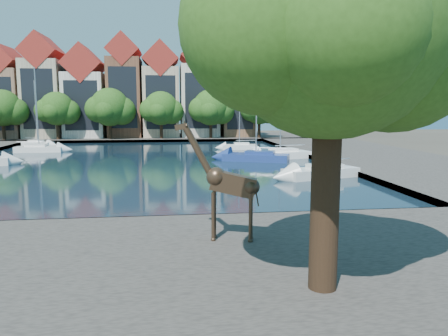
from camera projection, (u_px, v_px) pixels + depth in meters
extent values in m
plane|color=#38332B|center=(101.00, 228.00, 20.41)|extent=(160.00, 160.00, 0.00)
cube|color=black|center=(137.00, 162.00, 43.98)|extent=(38.00, 50.00, 0.08)
cube|color=#45413C|center=(66.00, 281.00, 13.50)|extent=(50.00, 14.00, 0.50)
cube|color=#45413C|center=(150.00, 138.00, 75.39)|extent=(60.00, 16.00, 0.50)
cube|color=#45413C|center=(373.00, 157.00, 47.04)|extent=(14.00, 52.00, 0.50)
cylinder|color=#332114|center=(325.00, 193.00, 12.04)|extent=(0.80, 0.80, 5.50)
sphere|color=#284E16|center=(331.00, 18.00, 11.39)|extent=(6.40, 6.40, 6.40)
sphere|color=#284E16|center=(393.00, 46.00, 12.01)|extent=(4.80, 4.80, 4.80)
sphere|color=#284E16|center=(268.00, 26.00, 10.82)|extent=(4.48, 4.48, 4.48)
cube|color=#8A624B|center=(8.00, 104.00, 71.75)|extent=(5.39, 9.00, 11.00)
cube|color=maroon|center=(5.00, 62.00, 70.80)|extent=(5.44, 9.18, 5.44)
cube|color=#B4A68A|center=(46.00, 99.00, 72.38)|extent=(5.88, 9.00, 12.50)
cube|color=maroon|center=(43.00, 53.00, 71.32)|extent=(5.94, 9.18, 5.94)
cube|color=black|center=(38.00, 99.00, 67.98)|extent=(4.80, 0.05, 9.38)
cube|color=silver|center=(86.00, 106.00, 73.32)|extent=(6.37, 9.00, 10.50)
cube|color=maroon|center=(85.00, 65.00, 72.39)|extent=(6.43, 9.18, 6.43)
cube|color=black|center=(81.00, 105.00, 68.92)|extent=(5.20, 0.05, 7.88)
cube|color=brown|center=(126.00, 98.00, 73.95)|extent=(5.39, 9.00, 13.00)
cube|color=maroon|center=(124.00, 51.00, 72.87)|extent=(5.44, 9.18, 5.44)
cube|color=black|center=(123.00, 98.00, 69.55)|extent=(4.40, 0.05, 9.75)
cube|color=#C3AA8B|center=(161.00, 103.00, 74.80)|extent=(5.88, 9.00, 11.50)
cube|color=maroon|center=(160.00, 60.00, 73.80)|extent=(5.94, 9.18, 5.94)
cube|color=black|center=(161.00, 102.00, 70.40)|extent=(4.80, 0.05, 8.62)
cube|color=beige|center=(199.00, 101.00, 75.56)|extent=(6.37, 9.00, 12.00)
cube|color=maroon|center=(199.00, 57.00, 74.52)|extent=(6.43, 9.18, 6.43)
cube|color=black|center=(201.00, 101.00, 71.16)|extent=(5.20, 0.05, 9.00)
cube|color=brown|center=(236.00, 106.00, 76.47)|extent=(5.39, 9.00, 10.50)
cube|color=maroon|center=(236.00, 68.00, 75.56)|extent=(5.44, 9.18, 5.44)
cube|color=black|center=(240.00, 106.00, 72.07)|extent=(4.40, 0.05, 7.88)
cylinder|color=#332114|center=(4.00, 129.00, 67.01)|extent=(0.50, 0.50, 3.20)
sphere|color=#214213|center=(2.00, 108.00, 66.55)|extent=(5.60, 5.60, 5.60)
sphere|color=#214213|center=(15.00, 112.00, 67.13)|extent=(4.20, 4.20, 4.20)
cylinder|color=#332114|center=(58.00, 129.00, 68.00)|extent=(0.50, 0.50, 3.20)
sphere|color=#214213|center=(57.00, 109.00, 67.56)|extent=(5.20, 5.20, 5.20)
sphere|color=#214213|center=(68.00, 112.00, 68.12)|extent=(3.90, 3.90, 3.90)
sphere|color=#214213|center=(46.00, 110.00, 67.02)|extent=(3.64, 3.64, 3.64)
cylinder|color=#332114|center=(110.00, 129.00, 68.99)|extent=(0.50, 0.50, 3.20)
sphere|color=#214213|center=(109.00, 107.00, 68.51)|extent=(6.00, 6.00, 6.00)
sphere|color=#214213|center=(122.00, 111.00, 69.11)|extent=(4.50, 4.50, 4.50)
sphere|color=#214213|center=(98.00, 109.00, 67.96)|extent=(4.20, 4.20, 4.20)
cylinder|color=#332114|center=(161.00, 128.00, 69.98)|extent=(0.50, 0.50, 3.20)
sphere|color=#214213|center=(161.00, 108.00, 69.52)|extent=(5.40, 5.40, 5.40)
sphere|color=#214213|center=(171.00, 112.00, 70.09)|extent=(4.05, 4.05, 4.05)
sphere|color=#214213|center=(151.00, 110.00, 68.99)|extent=(3.78, 3.78, 3.78)
cylinder|color=#332114|center=(211.00, 128.00, 70.96)|extent=(0.50, 0.50, 3.20)
sphere|color=#214213|center=(211.00, 107.00, 70.49)|extent=(5.80, 5.80, 5.80)
sphere|color=#214213|center=(221.00, 111.00, 71.09)|extent=(4.35, 4.35, 4.35)
sphere|color=#214213|center=(201.00, 109.00, 69.95)|extent=(4.06, 4.06, 4.06)
cylinder|color=#332114|center=(259.00, 128.00, 71.95)|extent=(0.50, 0.50, 3.20)
sphere|color=#214213|center=(259.00, 109.00, 71.51)|extent=(5.20, 5.20, 5.20)
sphere|color=#214213|center=(268.00, 112.00, 72.07)|extent=(3.90, 3.90, 3.90)
sphere|color=#214213|center=(251.00, 110.00, 70.97)|extent=(3.64, 3.64, 3.64)
cylinder|color=#3D2C1E|center=(213.00, 217.00, 16.67)|extent=(0.14, 0.14, 1.88)
cylinder|color=#3D2C1E|center=(214.00, 214.00, 17.06)|extent=(0.14, 0.14, 1.88)
cylinder|color=#3D2C1E|center=(251.00, 218.00, 16.53)|extent=(0.14, 0.14, 1.88)
cylinder|color=#3D2C1E|center=(251.00, 215.00, 16.92)|extent=(0.14, 0.14, 1.88)
cube|color=#3D2C1E|center=(233.00, 184.00, 16.62)|extent=(1.88, 0.88, 1.10)
cylinder|color=#3D2C1E|center=(199.00, 152.00, 16.57)|extent=(1.23, 0.52, 1.94)
cube|color=#3D2C1E|center=(182.00, 127.00, 16.50)|extent=(0.54, 0.27, 0.30)
cube|color=silver|center=(39.00, 148.00, 53.30)|extent=(5.51, 1.95, 0.88)
cube|color=silver|center=(39.00, 146.00, 53.26)|extent=(2.41, 1.36, 0.49)
cylinder|color=#B2B2B7|center=(37.00, 107.00, 52.60)|extent=(0.12, 0.12, 9.48)
cube|color=white|center=(38.00, 143.00, 60.88)|extent=(4.58, 3.06, 0.80)
cube|color=white|center=(38.00, 142.00, 60.85)|extent=(2.16, 1.71, 0.44)
cylinder|color=#B2B2B7|center=(36.00, 111.00, 60.26)|extent=(0.11, 0.11, 8.44)
cube|color=silver|center=(321.00, 171.00, 34.20)|extent=(6.43, 3.87, 0.95)
cube|color=silver|center=(321.00, 167.00, 34.15)|extent=(2.98, 2.22, 0.53)
cylinder|color=#B2B2B7|center=(323.00, 110.00, 33.53)|extent=(0.13, 0.13, 9.02)
cube|color=navy|center=(256.00, 156.00, 44.51)|extent=(6.99, 4.61, 0.95)
cube|color=navy|center=(256.00, 153.00, 44.46)|extent=(3.29, 2.58, 0.53)
cylinder|color=#B2B2B7|center=(257.00, 97.00, 43.66)|extent=(0.13, 0.13, 11.53)
cube|color=white|center=(280.00, 154.00, 46.68)|extent=(6.75, 3.65, 0.96)
cube|color=white|center=(280.00, 151.00, 46.64)|extent=(3.09, 2.17, 0.54)
cylinder|color=#B2B2B7|center=(281.00, 105.00, 45.96)|extent=(0.13, 0.13, 9.87)
cube|color=white|center=(239.00, 146.00, 56.60)|extent=(4.46, 1.73, 0.81)
cube|color=white|center=(239.00, 144.00, 56.57)|extent=(1.97, 1.16, 0.45)
cylinder|color=#B2B2B7|center=(239.00, 117.00, 56.07)|extent=(0.11, 0.11, 7.18)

